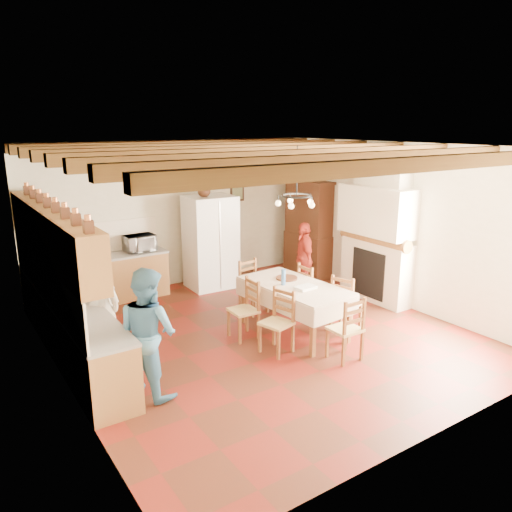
{
  "coord_description": "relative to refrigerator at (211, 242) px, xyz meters",
  "views": [
    {
      "loc": [
        -4.2,
        -6.16,
        3.33
      ],
      "look_at": [
        0.1,
        0.3,
        1.25
      ],
      "focal_mm": 35.0,
      "sensor_mm": 36.0,
      "label": 1
    }
  ],
  "objects": [
    {
      "name": "lower_cabinets_left",
      "position": [
        -3.25,
        -1.61,
        -0.52
      ],
      "size": [
        0.6,
        4.3,
        0.86
      ],
      "primitive_type": "cube",
      "color": "brown",
      "rests_on": "ground"
    },
    {
      "name": "microwave",
      "position": [
        -1.41,
        0.29,
        0.11
      ],
      "size": [
        0.59,
        0.42,
        0.32
      ],
      "primitive_type": "imported",
      "rotation": [
        0.0,
        0.0,
        0.05
      ],
      "color": "silver",
      "rests_on": "countertop_back"
    },
    {
      "name": "wall_left",
      "position": [
        -3.56,
        -2.66,
        0.55
      ],
      "size": [
        0.02,
        6.5,
        3.0
      ],
      "primitive_type": "cube",
      "color": "beige",
      "rests_on": "ground"
    },
    {
      "name": "dining_table",
      "position": [
        -0.02,
        -2.83,
        -0.22
      ],
      "size": [
        1.09,
        1.93,
        0.82
      ],
      "rotation": [
        0.0,
        0.0,
        0.08
      ],
      "color": "#F0E6CD",
      "rests_on": "floor"
    },
    {
      "name": "person_woman_red",
      "position": [
        1.3,
        -1.44,
        -0.22
      ],
      "size": [
        0.68,
        0.93,
        1.46
      ],
      "primitive_type": "imported",
      "rotation": [
        0.0,
        0.0,
        -2.0
      ],
      "color": "red",
      "rests_on": "floor"
    },
    {
      "name": "wall_back",
      "position": [
        -0.55,
        0.6,
        0.55
      ],
      "size": [
        6.0,
        0.02,
        3.0
      ],
      "primitive_type": "cube",
      "color": "beige",
      "rests_on": "ground"
    },
    {
      "name": "chair_left_near",
      "position": [
        -0.7,
        -3.28,
        -0.47
      ],
      "size": [
        0.5,
        0.51,
        0.96
      ],
      "primitive_type": null,
      "rotation": [
        0.0,
        0.0,
        -1.31
      ],
      "color": "brown",
      "rests_on": "floor"
    },
    {
      "name": "chandelier",
      "position": [
        -0.02,
        -2.83,
        1.3
      ],
      "size": [
        0.47,
        0.47,
        0.03
      ],
      "primitive_type": "torus",
      "color": "black",
      "rests_on": "ground"
    },
    {
      "name": "countertop_back",
      "position": [
        -2.1,
        0.29,
        -0.07
      ],
      "size": [
        2.34,
        0.62,
        0.04
      ],
      "primitive_type": "cube",
      "color": "gray",
      "rests_on": "lower_cabinets_back"
    },
    {
      "name": "chair_right_far",
      "position": [
        0.69,
        -2.44,
        -0.47
      ],
      "size": [
        0.41,
        0.43,
        0.96
      ],
      "primitive_type": null,
      "rotation": [
        0.0,
        0.0,
        1.56
      ],
      "color": "brown",
      "rests_on": "floor"
    },
    {
      "name": "chair_end_near",
      "position": [
        -0.0,
        -4.0,
        -0.47
      ],
      "size": [
        0.42,
        0.4,
        0.96
      ],
      "primitive_type": null,
      "rotation": [
        0.0,
        0.0,
        3.14
      ],
      "color": "brown",
      "rests_on": "floor"
    },
    {
      "name": "backsplash_back",
      "position": [
        -2.1,
        0.58,
        0.25
      ],
      "size": [
        2.3,
        0.03,
        0.6
      ],
      "primitive_type": "cube",
      "color": "#F2E4CF",
      "rests_on": "ground"
    },
    {
      "name": "fireplace",
      "position": [
        2.17,
        -2.46,
        0.45
      ],
      "size": [
        0.56,
        1.6,
        2.8
      ],
      "primitive_type": null,
      "color": "beige",
      "rests_on": "ground"
    },
    {
      "name": "person_woman_blue",
      "position": [
        -2.7,
        -3.33,
        -0.12
      ],
      "size": [
        0.87,
        0.97,
        1.65
      ],
      "primitive_type": "imported",
      "rotation": [
        0.0,
        0.0,
        1.93
      ],
      "color": "teal",
      "rests_on": "floor"
    },
    {
      "name": "backsplash_left",
      "position": [
        -3.54,
        -1.61,
        0.25
      ],
      "size": [
        0.03,
        4.3,
        0.6
      ],
      "primitive_type": "cube",
      "color": "#F2E4CF",
      "rests_on": "ground"
    },
    {
      "name": "fridge_vase",
      "position": [
        -0.12,
        0.0,
        1.09
      ],
      "size": [
        0.33,
        0.33,
        0.27
      ],
      "primitive_type": "imported",
      "rotation": [
        0.0,
        0.0,
        -0.32
      ],
      "color": "#3D2614",
      "rests_on": "refrigerator"
    },
    {
      "name": "wall_picture",
      "position": [
        1.0,
        0.57,
        0.9
      ],
      "size": [
        0.34,
        0.03,
        0.42
      ],
      "primitive_type": "cube",
      "color": "#301E15",
      "rests_on": "ground"
    },
    {
      "name": "chair_left_far",
      "position": [
        -0.83,
        -2.57,
        -0.47
      ],
      "size": [
        0.41,
        0.43,
        0.96
      ],
      "primitive_type": null,
      "rotation": [
        0.0,
        0.0,
        -1.61
      ],
      "color": "brown",
      "rests_on": "floor"
    },
    {
      "name": "chair_right_near",
      "position": [
        0.75,
        -3.23,
        -0.47
      ],
      "size": [
        0.52,
        0.53,
        0.96
      ],
      "primitive_type": null,
      "rotation": [
        0.0,
        0.0,
        1.91
      ],
      "color": "brown",
      "rests_on": "floor"
    },
    {
      "name": "ceiling",
      "position": [
        -0.55,
        -2.66,
        2.06
      ],
      "size": [
        6.0,
        6.5,
        0.02
      ],
      "primitive_type": "cube",
      "color": "white",
      "rests_on": "ground"
    },
    {
      "name": "upper_cabinets",
      "position": [
        -3.38,
        -1.61,
        0.9
      ],
      "size": [
        0.35,
        4.2,
        0.7
      ],
      "primitive_type": "cube",
      "color": "brown",
      "rests_on": "ground"
    },
    {
      "name": "refrigerator",
      "position": [
        0.0,
        0.0,
        0.0
      ],
      "size": [
        0.98,
        0.82,
        1.9
      ],
      "primitive_type": "cube",
      "rotation": [
        0.0,
        0.0,
        -0.04
      ],
      "color": "white",
      "rests_on": "floor"
    },
    {
      "name": "wall_front",
      "position": [
        -0.55,
        -5.92,
        0.55
      ],
      "size": [
        6.0,
        0.02,
        3.0
      ],
      "primitive_type": "cube",
      "color": "beige",
      "rests_on": "ground"
    },
    {
      "name": "countertop_left",
      "position": [
        -3.25,
        -1.61,
        -0.07
      ],
      "size": [
        0.62,
        4.3,
        0.04
      ],
      "primitive_type": "cube",
      "color": "gray",
      "rests_on": "lower_cabinets_left"
    },
    {
      "name": "chair_end_far",
      "position": [
        -0.08,
        -1.73,
        -0.47
      ],
      "size": [
        0.47,
        0.45,
        0.96
      ],
      "primitive_type": null,
      "rotation": [
        0.0,
        0.0,
        0.13
      ],
      "color": "brown",
      "rests_on": "floor"
    },
    {
      "name": "hutch",
      "position": [
        2.2,
        -0.47,
        0.11
      ],
      "size": [
        0.54,
        1.19,
        2.12
      ],
      "primitive_type": null,
      "rotation": [
        0.0,
        0.0,
        0.04
      ],
      "color": "#3D2614",
      "rests_on": "floor"
    },
    {
      "name": "wall_right",
      "position": [
        2.46,
        -2.66,
        0.55
      ],
      "size": [
        0.02,
        6.5,
        3.0
      ],
      "primitive_type": "cube",
      "color": "beige",
      "rests_on": "ground"
    },
    {
      "name": "ceiling_beams",
      "position": [
        -0.55,
        -2.66,
        1.96
      ],
      "size": [
        6.0,
        6.3,
        0.16
      ],
      "primitive_type": null,
      "color": "#3A210F",
      "rests_on": "ground"
    },
    {
      "name": "floor",
      "position": [
        -0.55,
        -2.66,
        -0.96
      ],
      "size": [
        6.0,
        6.5,
        0.02
      ],
      "primitive_type": "cube",
      "color": "#4A1F12",
      "rests_on": "ground"
    },
    {
      "name": "lower_cabinets_back",
      "position": [
        -2.1,
        0.29,
        -0.52
      ],
      "size": [
        2.3,
        0.6,
        0.86
      ],
      "primitive_type": "cube",
      "color": "brown",
      "rests_on": "ground"
    },
    {
      "name": "person_man",
      "position": [
        -2.93,
        -2.14,
        0.02
      ],
      "size": [
        0.66,
        0.82,
        1.94
      ],
      "primitive_type": "imported",
      "rotation": [
        0.0,
        0.0,
        1.9
      ],
      "color": "beige",
      "rests_on": "floor"
    }
  ]
}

